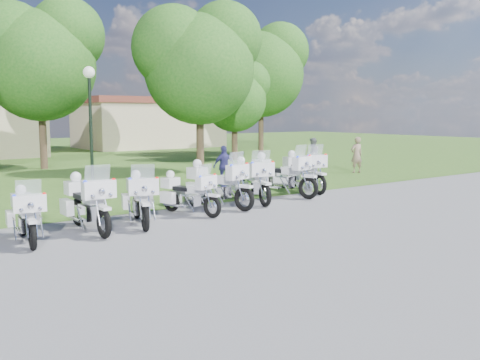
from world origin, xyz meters
TOP-DOWN VIEW (x-y plane):
  - ground at (0.00, 0.00)m, footprint 100.00×100.00m
  - grass_lawn at (0.00, 27.00)m, footprint 100.00×48.00m
  - motorcycle_0 at (-6.43, 1.32)m, footprint 0.87×2.14m
  - motorcycle_1 at (-4.95, 1.60)m, footprint 0.81×2.45m
  - motorcycle_2 at (-3.58, 1.61)m, footprint 1.25×2.28m
  - motorcycle_3 at (-1.93, 2.00)m, footprint 1.08×2.10m
  - motorcycle_4 at (-0.67, 2.44)m, footprint 1.23×2.49m
  - motorcycle_5 at (0.77, 2.65)m, footprint 1.18×2.48m
  - motorcycle_6 at (2.33, 3.00)m, footprint 1.28×2.60m
  - motorcycle_7 at (3.77, 3.44)m, footprint 1.14×2.57m
  - lamp_post at (-2.02, 8.91)m, footprint 0.44×0.44m
  - tree_1 at (-1.54, 16.94)m, footprint 6.44×5.49m
  - tree_2 at (4.03, 10.95)m, footprint 6.05×5.16m
  - tree_3 at (9.54, 15.76)m, footprint 4.49×3.83m
  - tree_4 at (13.70, 18.44)m, footprint 6.79×5.80m
  - building_east at (11.00, 30.00)m, footprint 11.44×7.28m
  - bystander_a at (9.86, 6.29)m, footprint 0.69×0.53m
  - bystander_b at (8.49, 7.84)m, footprint 1.00×0.99m
  - bystander_c at (2.10, 6.04)m, footprint 0.96×0.50m

SIDE VIEW (x-z plane):
  - ground at x=0.00m, z-range 0.00..0.00m
  - grass_lawn at x=0.00m, z-range 0.00..0.01m
  - motorcycle_0 at x=-6.43m, z-range -0.12..1.32m
  - motorcycle_3 at x=-1.93m, z-range -0.12..1.33m
  - motorcycle_2 at x=-3.58m, z-range -0.13..1.46m
  - motorcycle_1 at x=-4.95m, z-range -0.13..1.51m
  - motorcycle_5 at x=0.77m, z-range -0.14..1.55m
  - motorcycle_4 at x=-0.67m, z-range -0.14..1.57m
  - motorcycle_7 at x=3.77m, z-range -0.14..1.60m
  - motorcycle_6 at x=2.33m, z-range -0.15..1.63m
  - bystander_c at x=2.10m, z-range 0.00..1.57m
  - bystander_b at x=8.49m, z-range 0.00..1.63m
  - bystander_a at x=9.86m, z-range 0.00..1.70m
  - building_east at x=11.00m, z-range 0.02..4.12m
  - lamp_post at x=-2.02m, z-range 1.12..5.66m
  - tree_3 at x=9.54m, z-range 0.96..6.96m
  - tree_2 at x=4.03m, z-range 1.30..9.37m
  - tree_1 at x=-1.54m, z-range 1.39..9.97m
  - tree_4 at x=13.70m, z-range 1.47..10.53m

